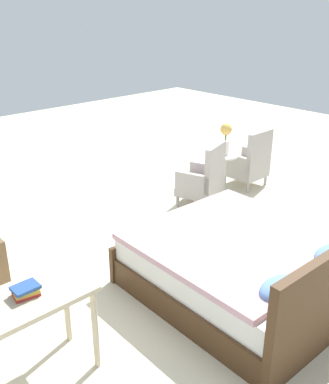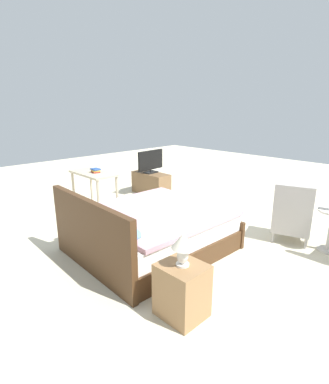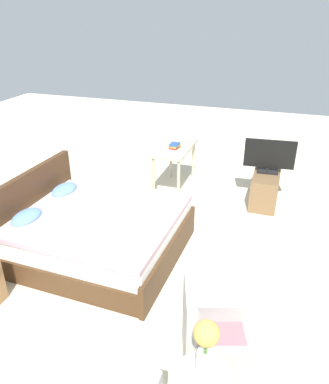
% 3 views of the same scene
% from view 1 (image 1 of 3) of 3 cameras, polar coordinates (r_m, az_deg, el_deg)
% --- Properties ---
extents(ground_plane, '(16.00, 16.00, 0.00)m').
position_cam_1_polar(ground_plane, '(5.17, 0.61, -8.57)').
color(ground_plane, beige).
extents(bed, '(1.86, 2.08, 0.96)m').
position_cam_1_polar(bed, '(4.54, 10.29, -9.47)').
color(bed, '#472D19').
rests_on(bed, ground_plane).
extents(armchair_by_window_left, '(0.54, 0.54, 0.92)m').
position_cam_1_polar(armchair_by_window_left, '(7.18, 10.72, 3.59)').
color(armchair_by_window_left, '#ADA8A3').
rests_on(armchair_by_window_left, ground_plane).
extents(armchair_by_window_right, '(0.68, 0.68, 0.92)m').
position_cam_1_polar(armchair_by_window_right, '(6.40, 4.94, 1.49)').
color(armchair_by_window_right, '#ADA8A3').
rests_on(armchair_by_window_right, ground_plane).
extents(side_table, '(0.40, 0.40, 0.62)m').
position_cam_1_polar(side_table, '(6.80, 7.55, 2.83)').
color(side_table, beige).
rests_on(side_table, ground_plane).
extents(flower_vase, '(0.17, 0.17, 0.48)m').
position_cam_1_polar(flower_vase, '(6.64, 7.78, 7.08)').
color(flower_vase, silver).
rests_on(flower_vase, side_table).
extents(vanity_desk, '(1.04, 0.52, 0.76)m').
position_cam_1_polar(vanity_desk, '(3.49, -17.67, -14.44)').
color(vanity_desk, beige).
rests_on(vanity_desk, ground_plane).
extents(book_stack, '(0.20, 0.17, 0.08)m').
position_cam_1_polar(book_stack, '(3.43, -17.20, -11.87)').
color(book_stack, '#AD2823').
rests_on(book_stack, vanity_desk).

